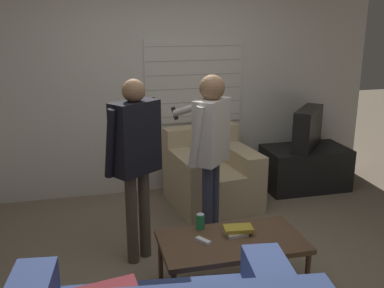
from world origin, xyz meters
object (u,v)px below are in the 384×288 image
tv (307,128)px  spare_remote (203,241)px  armchair_beige (211,175)px  coffee_table (232,244)px  book_stack (237,230)px  soda_can (200,221)px  person_left_standing (135,150)px  person_right_standing (210,139)px

tv → spare_remote: bearing=-3.6°
armchair_beige → coffee_table: bearing=71.2°
book_stack → soda_can: (-0.26, 0.16, 0.03)m
coffee_table → soda_can: (-0.19, 0.24, 0.10)m
soda_can → armchair_beige: bearing=70.3°
book_stack → person_left_standing: bearing=140.1°
armchair_beige → spare_remote: armchair_beige is taller
book_stack → spare_remote: bearing=-168.0°
person_right_standing → soda_can: (-0.26, -0.61, -0.50)m
person_right_standing → soda_can: size_ratio=12.61×
armchair_beige → soda_can: size_ratio=7.96×
coffee_table → book_stack: (0.07, 0.08, 0.07)m
armchair_beige → tv: tv is taller
coffee_table → soda_can: bearing=128.6°
tv → spare_remote: (-1.82, -1.84, -0.31)m
book_stack → soda_can: bearing=148.5°
soda_can → person_left_standing: bearing=136.0°
armchair_beige → coffee_table: size_ratio=0.91×
coffee_table → spare_remote: size_ratio=8.38×
coffee_table → book_stack: bearing=48.9°
tv → person_left_standing: size_ratio=0.41×
person_left_standing → book_stack: size_ratio=6.73×
coffee_table → spare_remote: spare_remote is taller
armchair_beige → person_left_standing: size_ratio=0.63×
armchair_beige → coffee_table: 1.73m
coffee_table → soda_can: soda_can is taller
armchair_beige → soda_can: (-0.52, -1.46, 0.17)m
armchair_beige → book_stack: bearing=73.1°
tv → person_left_standing: (-2.23, -1.19, 0.24)m
person_right_standing → person_left_standing: bearing=148.8°
person_right_standing → soda_can: 0.83m
armchair_beige → person_right_standing: (-0.26, -0.84, 0.67)m
book_stack → armchair_beige: bearing=80.7°
armchair_beige → coffee_table: armchair_beige is taller
book_stack → tv: bearing=49.3°
book_stack → spare_remote: 0.30m
spare_remote → tv: bearing=13.1°
coffee_table → person_left_standing: bearing=133.6°
armchair_beige → spare_remote: size_ratio=7.64×
tv → armchair_beige: bearing=-41.6°
armchair_beige → spare_remote: 1.77m
tv → spare_remote: tv is taller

